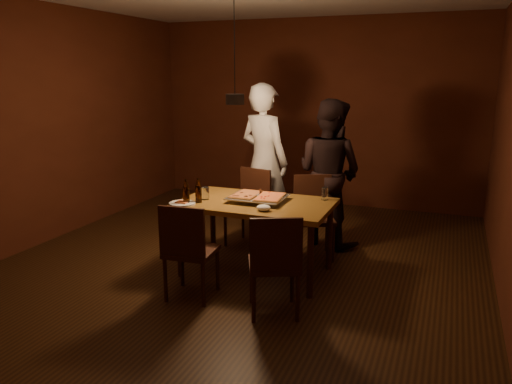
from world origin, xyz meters
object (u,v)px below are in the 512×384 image
(chair_far_left, at_px, (251,200))
(diner_white, at_px, (264,161))
(chair_far_right, at_px, (313,208))
(diner_dark, at_px, (329,173))
(chair_near_left, at_px, (187,243))
(beer_bottle_b, at_px, (198,190))
(plate_slice, at_px, (182,203))
(pizza_tray, at_px, (258,199))
(beer_bottle_a, at_px, (186,192))
(dining_table, at_px, (256,209))
(chair_near_right, at_px, (275,256))
(pendant_lamp, at_px, (235,98))

(chair_far_left, xyz_separation_m, diner_white, (0.04, 0.35, 0.41))
(chair_far_right, xyz_separation_m, diner_dark, (0.06, 0.44, 0.32))
(chair_near_left, height_order, beer_bottle_b, beer_bottle_b)
(beer_bottle_b, xyz_separation_m, diner_dark, (0.98, 1.40, -0.01))
(beer_bottle_b, distance_m, diner_dark, 1.71)
(diner_dark, bearing_deg, plate_slice, 76.28)
(pizza_tray, relative_size, beer_bottle_a, 2.24)
(diner_dark, bearing_deg, beer_bottle_b, 77.05)
(plate_slice, height_order, diner_white, diner_white)
(chair_far_left, relative_size, beer_bottle_b, 2.05)
(dining_table, bearing_deg, diner_dark, 68.73)
(chair_far_left, height_order, diner_white, diner_white)
(beer_bottle_b, bearing_deg, chair_near_right, -30.66)
(chair_far_left, distance_m, beer_bottle_b, 1.12)
(beer_bottle_b, distance_m, plate_slice, 0.20)
(beer_bottle_a, bearing_deg, chair_far_right, 46.46)
(beer_bottle_b, bearing_deg, plate_slice, -133.55)
(plate_slice, height_order, pendant_lamp, pendant_lamp)
(pizza_tray, xyz_separation_m, diner_dark, (0.45, 1.14, 0.08))
(plate_slice, bearing_deg, chair_far_left, 78.52)
(chair_far_right, height_order, diner_dark, diner_dark)
(beer_bottle_a, distance_m, beer_bottle_b, 0.13)
(chair_far_right, bearing_deg, chair_near_right, 69.67)
(diner_white, xyz_separation_m, diner_dark, (0.81, -0.00, -0.08))
(chair_far_left, relative_size, beer_bottle_a, 2.03)
(chair_near_right, bearing_deg, diner_white, 88.52)
(dining_table, height_order, diner_dark, diner_dark)
(chair_far_right, height_order, plate_slice, chair_far_right)
(dining_table, height_order, diner_white, diner_white)
(chair_near_left, distance_m, beer_bottle_a, 0.65)
(chair_far_left, bearing_deg, chair_near_right, 130.46)
(dining_table, distance_m, chair_far_right, 0.84)
(pizza_tray, bearing_deg, plate_slice, -152.98)
(chair_near_left, distance_m, diner_white, 2.03)
(chair_near_right, distance_m, diner_white, 2.22)
(plate_slice, distance_m, diner_white, 1.56)
(chair_far_left, relative_size, diner_white, 0.26)
(beer_bottle_b, relative_size, diner_white, 0.13)
(chair_near_right, distance_m, plate_slice, 1.25)
(chair_far_left, height_order, pendant_lamp, pendant_lamp)
(dining_table, height_order, chair_near_right, chair_near_right)
(chair_near_left, xyz_separation_m, beer_bottle_b, (-0.19, 0.58, 0.34))
(chair_near_left, bearing_deg, beer_bottle_a, 113.54)
(pizza_tray, xyz_separation_m, pendant_lamp, (-0.23, -0.01, 0.99))
(beer_bottle_a, bearing_deg, beer_bottle_b, 48.59)
(chair_near_left, height_order, beer_bottle_a, beer_bottle_a)
(chair_near_right, height_order, diner_white, diner_white)
(beer_bottle_b, height_order, plate_slice, beer_bottle_b)
(dining_table, distance_m, chair_near_right, 0.98)
(pizza_tray, bearing_deg, beer_bottle_b, -157.33)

